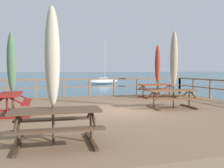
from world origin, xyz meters
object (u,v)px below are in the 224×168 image
object	(u,v)px
picnic_table_back_right	(56,119)
picnic_table_back_left	(157,88)
patio_umbrella_short_back	(158,64)
sailboat_distant	(103,81)
picnic_table_mid_left	(172,95)
patio_umbrella_tall_front	(52,57)
patio_umbrella_tall_back_right	(12,62)
patio_umbrella_short_front	(174,59)
picnic_table_front_left	(10,99)

from	to	relation	value
picnic_table_back_right	picnic_table_back_left	bearing A→B (deg)	50.37
patio_umbrella_short_back	sailboat_distant	bearing A→B (deg)	81.25
picnic_table_mid_left	patio_umbrella_tall_front	xyz separation A→B (m)	(-5.14, -3.71, 1.33)
picnic_table_mid_left	patio_umbrella_tall_front	bearing A→B (deg)	-144.15
patio_umbrella_tall_back_right	sailboat_distant	size ratio (longest dim) A/B	0.38
picnic_table_back_right	sailboat_distant	xyz separation A→B (m)	(10.82, 35.85, -0.87)
patio_umbrella_tall_back_right	patio_umbrella_short_front	size ratio (longest dim) A/B	0.91
picnic_table_back_right	patio_umbrella_short_front	bearing A→B (deg)	36.15
picnic_table_front_left	sailboat_distant	xyz separation A→B (m)	(12.10, 31.72, -0.88)
patio_umbrella_tall_back_right	patio_umbrella_tall_front	size ratio (longest dim) A/B	0.99
picnic_table_mid_left	patio_umbrella_tall_front	world-z (taller)	patio_umbrella_tall_front
patio_umbrella_tall_back_right	patio_umbrella_tall_front	xyz separation A→B (m)	(1.15, -3.98, 0.02)
picnic_table_mid_left	patio_umbrella_short_front	distance (m)	1.49
patio_umbrella_short_front	patio_umbrella_tall_front	distance (m)	6.36
picnic_table_mid_left	picnic_table_back_left	bearing A→B (deg)	71.33
picnic_table_back_right	patio_umbrella_short_back	distance (m)	10.26
picnic_table_mid_left	patio_umbrella_short_back	xyz separation A→B (m)	(1.42, 4.02, 1.39)
patio_umbrella_tall_front	picnic_table_back_left	bearing A→B (deg)	49.84
picnic_table_back_left	patio_umbrella_short_front	world-z (taller)	patio_umbrella_short_front
picnic_table_back_right	patio_umbrella_short_back	world-z (taller)	patio_umbrella_short_back
sailboat_distant	patio_umbrella_short_front	bearing A→B (deg)	-100.04
picnic_table_mid_left	patio_umbrella_tall_front	size ratio (longest dim) A/B	0.71
patio_umbrella_tall_back_right	patio_umbrella_short_back	bearing A→B (deg)	25.92
patio_umbrella_tall_front	patio_umbrella_short_back	world-z (taller)	patio_umbrella_short_back
picnic_table_back_left	picnic_table_front_left	bearing A→B (deg)	-154.81
patio_umbrella_tall_front	patio_umbrella_short_back	size ratio (longest dim) A/B	0.97
picnic_table_back_right	patio_umbrella_short_back	size ratio (longest dim) A/B	0.64
picnic_table_back_right	picnic_table_mid_left	bearing A→B (deg)	36.71
patio_umbrella_tall_front	picnic_table_back_right	bearing A→B (deg)	-56.41
picnic_table_back_left	patio_umbrella_short_front	distance (m)	4.46
patio_umbrella_short_back	sailboat_distant	size ratio (longest dim) A/B	0.40
patio_umbrella_tall_back_right	patio_umbrella_short_back	size ratio (longest dim) A/B	0.96
picnic_table_front_left	picnic_table_mid_left	distance (m)	6.38
picnic_table_front_left	picnic_table_back_left	size ratio (longest dim) A/B	0.99
patio_umbrella_short_front	picnic_table_back_right	bearing A→B (deg)	-143.85
picnic_table_back_right	patio_umbrella_tall_front	world-z (taller)	patio_umbrella_tall_front
picnic_table_back_right	picnic_table_back_left	size ratio (longest dim) A/B	0.94
patio_umbrella_tall_front	sailboat_distant	world-z (taller)	sailboat_distant
picnic_table_back_left	patio_umbrella_tall_back_right	distance (m)	8.58
patio_umbrella_short_front	sailboat_distant	size ratio (longest dim) A/B	0.42
picnic_table_front_left	patio_umbrella_tall_front	size ratio (longest dim) A/B	0.69
picnic_table_back_left	patio_umbrella_short_front	size ratio (longest dim) A/B	0.65
picnic_table_front_left	patio_umbrella_tall_back_right	xyz separation A→B (m)	(0.08, -0.07, 1.31)
patio_umbrella_tall_front	patio_umbrella_short_back	distance (m)	10.14
picnic_table_back_left	patio_umbrella_short_back	bearing A→B (deg)	35.29
picnic_table_front_left	picnic_table_back_left	world-z (taller)	same
picnic_table_mid_left	picnic_table_back_right	bearing A→B (deg)	-143.29
patio_umbrella_short_back	patio_umbrella_tall_back_right	bearing A→B (deg)	-154.08
picnic_table_mid_left	patio_umbrella_tall_back_right	distance (m)	6.43
patio_umbrella_short_front	picnic_table_front_left	bearing A→B (deg)	176.61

